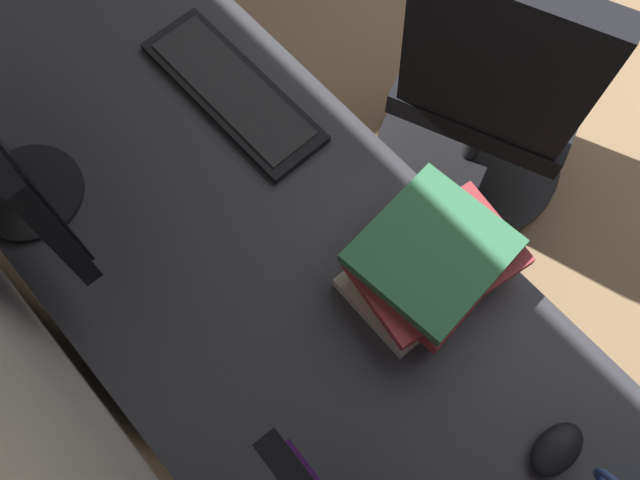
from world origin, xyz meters
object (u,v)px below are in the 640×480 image
object	(u,v)px
book_stack_far	(434,263)
office_chair	(490,96)
drawer_pedestal	(244,305)
keyboard_main	(233,91)
mouse_main	(557,449)

from	to	relation	value
book_stack_far	office_chair	size ratio (longest dim) A/B	0.31
drawer_pedestal	office_chair	size ratio (longest dim) A/B	0.72
book_stack_far	keyboard_main	bearing A→B (deg)	2.72
keyboard_main	book_stack_far	size ratio (longest dim) A/B	1.42
drawer_pedestal	office_chair	distance (m)	0.79
drawer_pedestal	keyboard_main	size ratio (longest dim) A/B	1.65
drawer_pedestal	keyboard_main	xyz separation A→B (m)	(0.24, -0.22, 0.39)
mouse_main	book_stack_far	size ratio (longest dim) A/B	0.35
drawer_pedestal	mouse_main	size ratio (longest dim) A/B	6.68
keyboard_main	office_chair	distance (m)	0.68
book_stack_far	office_chair	distance (m)	0.69
keyboard_main	book_stack_far	bearing A→B (deg)	-177.28
keyboard_main	drawer_pedestal	bearing A→B (deg)	137.74
keyboard_main	mouse_main	bearing A→B (deg)	177.51
mouse_main	drawer_pedestal	bearing A→B (deg)	15.49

